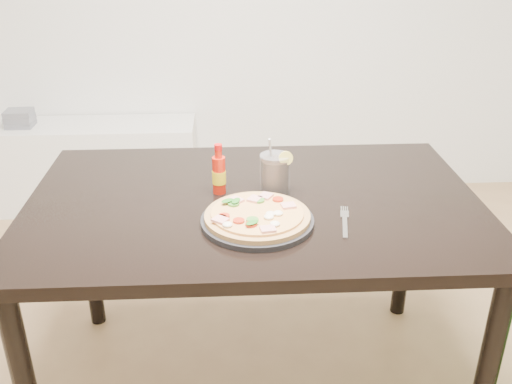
{
  "coord_description": "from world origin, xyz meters",
  "views": [
    {
      "loc": [
        0.09,
        -1.01,
        1.53
      ],
      "look_at": [
        0.17,
        0.45,
        0.83
      ],
      "focal_mm": 40.0,
      "sensor_mm": 36.0,
      "label": 1
    }
  ],
  "objects_px": {
    "media_console": "(74,166)",
    "fork": "(345,221)",
    "pizza": "(257,215)",
    "hot_sauce_bottle": "(219,174)",
    "cola_cup": "(275,175)",
    "dining_table": "(254,222)",
    "plate": "(257,221)"
  },
  "relations": [
    {
      "from": "plate",
      "to": "media_console",
      "type": "height_order",
      "value": "plate"
    },
    {
      "from": "plate",
      "to": "fork",
      "type": "bearing_deg",
      "value": -0.63
    },
    {
      "from": "dining_table",
      "to": "cola_cup",
      "type": "height_order",
      "value": "cola_cup"
    },
    {
      "from": "cola_cup",
      "to": "media_console",
      "type": "distance_m",
      "value": 1.87
    },
    {
      "from": "plate",
      "to": "hot_sauce_bottle",
      "type": "xyz_separation_m",
      "value": [
        -0.11,
        0.21,
        0.06
      ]
    },
    {
      "from": "fork",
      "to": "pizza",
      "type": "bearing_deg",
      "value": -170.28
    },
    {
      "from": "hot_sauce_bottle",
      "to": "media_console",
      "type": "height_order",
      "value": "hot_sauce_bottle"
    },
    {
      "from": "pizza",
      "to": "hot_sauce_bottle",
      "type": "relative_size",
      "value": 1.85
    },
    {
      "from": "plate",
      "to": "fork",
      "type": "relative_size",
      "value": 1.71
    },
    {
      "from": "dining_table",
      "to": "plate",
      "type": "distance_m",
      "value": 0.18
    },
    {
      "from": "dining_table",
      "to": "hot_sauce_bottle",
      "type": "bearing_deg",
      "value": 154.91
    },
    {
      "from": "pizza",
      "to": "media_console",
      "type": "bearing_deg",
      "value": 120.28
    },
    {
      "from": "hot_sauce_bottle",
      "to": "cola_cup",
      "type": "distance_m",
      "value": 0.18
    },
    {
      "from": "pizza",
      "to": "cola_cup",
      "type": "bearing_deg",
      "value": 71.91
    },
    {
      "from": "dining_table",
      "to": "hot_sauce_bottle",
      "type": "relative_size",
      "value": 8.62
    },
    {
      "from": "dining_table",
      "to": "hot_sauce_bottle",
      "type": "distance_m",
      "value": 0.19
    },
    {
      "from": "plate",
      "to": "cola_cup",
      "type": "distance_m",
      "value": 0.22
    },
    {
      "from": "media_console",
      "to": "pizza",
      "type": "bearing_deg",
      "value": -59.72
    },
    {
      "from": "dining_table",
      "to": "cola_cup",
      "type": "relative_size",
      "value": 7.54
    },
    {
      "from": "hot_sauce_bottle",
      "to": "cola_cup",
      "type": "height_order",
      "value": "cola_cup"
    },
    {
      "from": "dining_table",
      "to": "media_console",
      "type": "relative_size",
      "value": 1.0
    },
    {
      "from": "pizza",
      "to": "cola_cup",
      "type": "xyz_separation_m",
      "value": [
        0.07,
        0.21,
        0.03
      ]
    },
    {
      "from": "media_console",
      "to": "fork",
      "type": "bearing_deg",
      "value": -53.69
    },
    {
      "from": "hot_sauce_bottle",
      "to": "fork",
      "type": "xyz_separation_m",
      "value": [
        0.36,
        -0.21,
        -0.06
      ]
    },
    {
      "from": "cola_cup",
      "to": "fork",
      "type": "bearing_deg",
      "value": -48.54
    },
    {
      "from": "hot_sauce_bottle",
      "to": "cola_cup",
      "type": "bearing_deg",
      "value": -1.66
    },
    {
      "from": "dining_table",
      "to": "pizza",
      "type": "xyz_separation_m",
      "value": [
        0.0,
        -0.16,
        0.11
      ]
    },
    {
      "from": "dining_table",
      "to": "fork",
      "type": "height_order",
      "value": "fork"
    },
    {
      "from": "hot_sauce_bottle",
      "to": "plate",
      "type": "bearing_deg",
      "value": -62.77
    },
    {
      "from": "dining_table",
      "to": "pizza",
      "type": "relative_size",
      "value": 4.66
    },
    {
      "from": "pizza",
      "to": "cola_cup",
      "type": "relative_size",
      "value": 1.62
    },
    {
      "from": "plate",
      "to": "media_console",
      "type": "xyz_separation_m",
      "value": [
        -0.97,
        1.66,
        -0.51
      ]
    }
  ]
}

